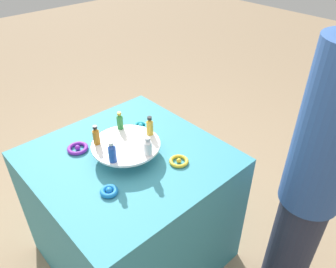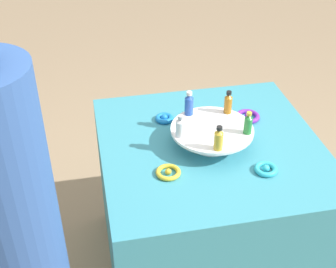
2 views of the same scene
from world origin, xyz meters
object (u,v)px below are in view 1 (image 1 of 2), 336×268
bottle_clear (148,147)px  person_figure (315,177)px  display_stand (126,147)px  bottle_gold (150,126)px  bottle_blue (112,152)px  bottle_amber (96,136)px  bottle_green (120,121)px  ribbon_bow_purple (78,148)px  ribbon_bow_teal (141,126)px  ribbon_bow_blue (109,191)px  ribbon_bow_gold (179,161)px

bottle_clear → person_figure: size_ratio=0.06×
display_stand → bottle_gold: size_ratio=3.32×
bottle_clear → bottle_gold: 0.17m
bottle_blue → bottle_clear: size_ratio=1.14×
bottle_clear → bottle_amber: size_ratio=0.92×
bottle_green → bottle_amber: (-0.16, -0.03, 0.00)m
bottle_amber → ribbon_bow_purple: 0.17m
ribbon_bow_purple → person_figure: (0.66, -0.95, 0.03)m
bottle_blue → ribbon_bow_teal: 0.42m
bottle_blue → ribbon_bow_blue: size_ratio=1.33×
bottle_green → bottle_amber: size_ratio=0.95×
ribbon_bow_gold → person_figure: bearing=-56.4°
bottle_clear → display_stand: bearing=101.0°
bottle_green → bottle_amber: 0.17m
bottle_amber → ribbon_bow_purple: size_ratio=0.95×
bottle_blue → person_figure: person_figure is taller
ribbon_bow_gold → bottle_green: bearing=105.9°
bottle_amber → person_figure: person_figure is taller
display_stand → bottle_amber: bottle_amber is taller
bottle_amber → ribbon_bow_teal: 0.34m
bottle_blue → bottle_amber: (0.02, 0.16, -0.00)m
display_stand → ribbon_bow_teal: 0.27m
bottle_blue → ribbon_bow_gold: bottle_blue is taller
ribbon_bow_purple → ribbon_bow_gold: bearing=-53.7°
bottle_blue → ribbon_bow_teal: (0.34, 0.23, -0.12)m
bottle_amber → ribbon_bow_gold: (0.26, -0.31, -0.12)m
display_stand → bottle_clear: bearing=-79.0°
bottle_clear → bottle_green: bottle_green is taller
bottle_green → person_figure: bearing=-62.8°
bottle_amber → ribbon_bow_gold: 0.42m
ribbon_bow_teal → ribbon_bow_blue: 0.53m
display_stand → bottle_clear: size_ratio=3.60×
bottle_amber → ribbon_bow_gold: bearing=-50.0°
ribbon_bow_gold → bottle_blue: bearing=152.6°
bottle_blue → ribbon_bow_gold: (0.28, -0.15, -0.12)m
ribbon_bow_purple → bottle_green: bearing=-21.6°
bottle_green → ribbon_bow_gold: 0.37m
bottle_gold → ribbon_bow_teal: size_ratio=1.14×
bottle_green → ribbon_bow_teal: bearing=10.7°
ribbon_bow_gold → bottle_clear: bearing=150.0°
bottle_gold → bottle_amber: bearing=155.0°
display_stand → ribbon_bow_purple: size_ratio=3.14×
bottle_green → bottle_blue: bearing=-133.0°
bottle_blue → bottle_clear: (0.15, -0.07, -0.01)m
person_figure → ribbon_bow_purple: bearing=0.4°
bottle_gold → ribbon_bow_blue: size_ratio=1.26×
display_stand → bottle_amber: (-0.10, 0.10, 0.07)m
ribbon_bow_teal → ribbon_bow_blue: ribbon_bow_blue is taller
bottle_gold → ribbon_bow_teal: bottle_gold is taller
bottle_clear → ribbon_bow_gold: bearing=-30.0°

